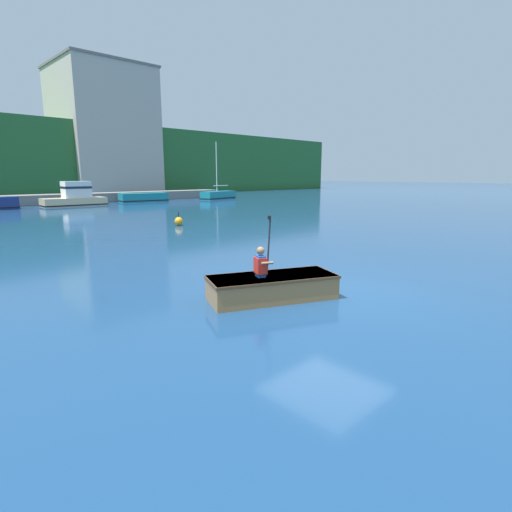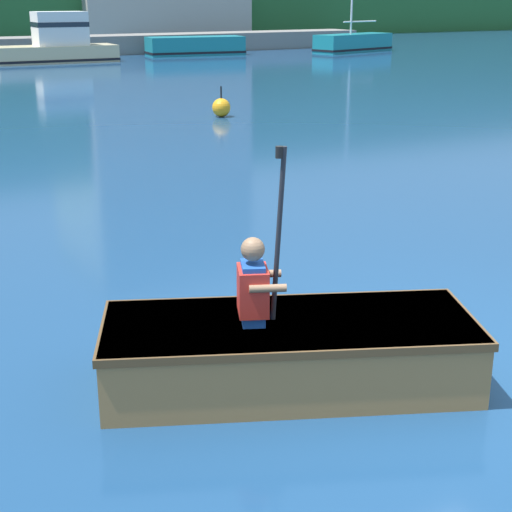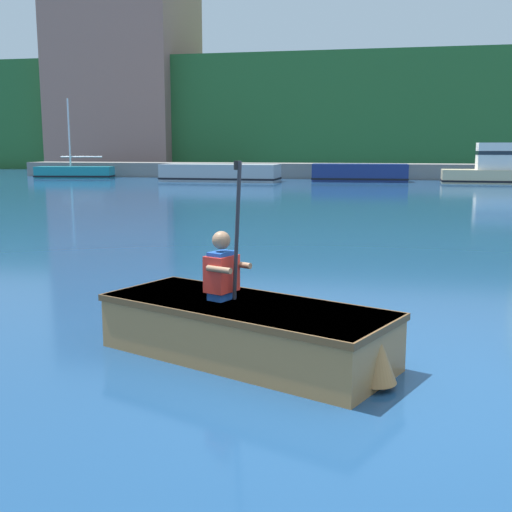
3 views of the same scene
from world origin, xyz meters
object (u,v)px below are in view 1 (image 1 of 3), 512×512
at_px(moored_boat_dock_east_inner, 144,198).
at_px(person_paddler, 261,263).
at_px(moored_boat_dock_west_inner, 218,195).
at_px(rowboat_foreground, 274,286).
at_px(moored_boat_dock_east_end, 75,197).
at_px(channel_buoy, 179,221).

bearing_deg(moored_boat_dock_east_inner, person_paddler, -114.26).
bearing_deg(moored_boat_dock_east_inner, moored_boat_dock_west_inner, -12.22).
bearing_deg(moored_boat_dock_east_inner, rowboat_foreground, -113.75).
relative_size(moored_boat_dock_west_inner, moored_boat_dock_east_inner, 1.27).
bearing_deg(moored_boat_dock_west_inner, moored_boat_dock_east_end, 177.26).
distance_m(moored_boat_dock_west_inner, moored_boat_dock_east_inner, 8.33).
bearing_deg(rowboat_foreground, channel_buoy, 65.51).
distance_m(moored_boat_dock_east_end, channel_buoy, 17.89).
relative_size(moored_boat_dock_east_end, rowboat_foreground, 1.79).
xyz_separation_m(person_paddler, channel_buoy, (5.93, 12.29, -0.58)).
distance_m(rowboat_foreground, channel_buoy, 13.64).
relative_size(moored_boat_dock_east_inner, rowboat_foreground, 1.67).
bearing_deg(rowboat_foreground, moored_boat_dock_east_inner, 66.25).
distance_m(person_paddler, channel_buoy, 13.66).
relative_size(rowboat_foreground, person_paddler, 2.28).
bearing_deg(rowboat_foreground, person_paddler, 156.25).
relative_size(moored_boat_dock_east_inner, person_paddler, 3.81).
bearing_deg(moored_boat_dock_east_end, moored_boat_dock_west_inner, -2.74).
xyz_separation_m(moored_boat_dock_east_inner, channel_buoy, (-8.12, -18.88, -0.19)).
relative_size(moored_boat_dock_east_end, channel_buoy, 7.25).
relative_size(moored_boat_dock_west_inner, channel_buoy, 8.58).
distance_m(moored_boat_dock_west_inner, rowboat_foreground, 36.77).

